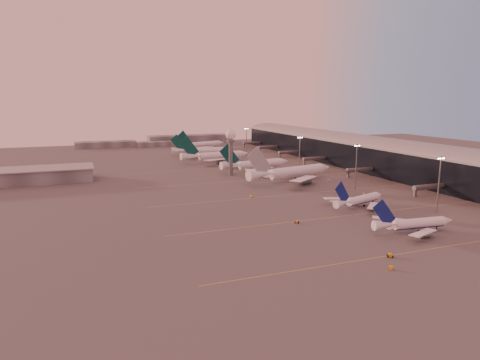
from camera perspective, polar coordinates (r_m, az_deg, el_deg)
name	(u,v)px	position (r m, az deg, el deg)	size (l,w,h in m)	color
ground	(322,227)	(171.69, 10.93, -6.12)	(700.00, 700.00, 0.00)	#4D4B4A
taxiway_markings	(315,192)	(233.13, 9.96, -1.58)	(180.00, 185.25, 0.02)	#D7C94C
terminal	(371,154)	(319.18, 17.08, 3.34)	(57.00, 362.00, 23.04)	black
hangar	(21,176)	(284.32, -27.18, 0.49)	(82.00, 27.00, 8.50)	slate
radar_tower	(231,143)	(276.56, -1.25, 4.91)	(6.40, 6.40, 31.10)	#5C5F64
mast_a	(439,182)	(204.65, 25.01, -0.25)	(3.60, 0.56, 25.00)	#5C5F64
mast_b	(356,164)	(243.55, 15.24, 2.01)	(3.60, 0.56, 25.00)	#5C5F64
mast_c	(300,153)	(286.82, 7.95, 3.57)	(3.60, 0.56, 25.00)	#5C5F64
mast_d	(246,141)	(366.90, 0.86, 5.24)	(3.60, 0.56, 25.00)	#5C5F64
distant_horizon	(165,141)	(474.98, -9.95, 5.16)	(165.00, 37.50, 9.00)	slate
narrowbody_near	(414,225)	(173.58, 22.14, -5.59)	(35.02, 27.84, 13.69)	white
narrowbody_mid	(360,201)	(204.87, 15.65, -2.73)	(34.60, 27.15, 14.01)	white
widebody_white	(292,174)	(261.56, 6.90, 0.73)	(64.09, 50.77, 22.92)	white
greentail_a	(256,166)	(296.26, 2.16, 1.90)	(54.94, 44.06, 20.05)	white
greentail_b	(216,157)	(338.21, -3.23, 3.04)	(58.36, 46.98, 21.20)	white
greentail_c	(202,152)	(376.38, -5.15, 3.75)	(51.90, 41.55, 19.01)	white
greentail_d	(202,146)	(425.68, -5.04, 4.58)	(52.05, 41.39, 19.55)	white
gsv_truck_a	(391,265)	(135.49, 19.51, -10.69)	(5.56, 5.48, 2.32)	gold
gsv_tug_near	(390,255)	(145.30, 19.37, -9.47)	(3.91, 4.60, 1.13)	gold
gsv_tug_mid	(297,222)	(174.43, 7.60, -5.56)	(4.08, 3.84, 1.01)	gold
gsv_truck_b	(365,193)	(231.79, 16.27, -1.67)	(5.39, 3.66, 2.05)	silver
gsv_truck_c	(252,195)	(217.48, 1.60, -2.03)	(5.59, 3.22, 2.13)	gold
gsv_catering_b	(329,178)	(264.00, 11.80, 0.27)	(5.52, 3.17, 4.27)	silver
gsv_tug_far	(261,180)	(261.32, 2.88, 0.01)	(2.76, 3.55, 0.89)	silver
gsv_tug_hangar	(256,164)	(323.29, 2.20, 2.10)	(3.50, 3.09, 0.86)	gold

